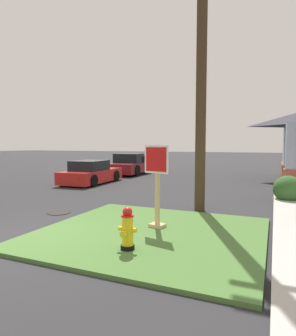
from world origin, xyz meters
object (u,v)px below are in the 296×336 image
Objects in this scene: pickup_truck_maroon at (132,165)px; utility_pole at (202,64)px; fire_hydrant at (127,229)px; stop_sign at (157,189)px; manhole_cover at (59,213)px; parked_sedan_red at (91,173)px.

utility_pole is (7.32, -9.89, 3.99)m from pickup_truck_maroon.
pickup_truck_maroon is 0.59× the size of utility_pole.
utility_pole is at bearing -53.48° from pickup_truck_maroon.
fire_hydrant is at bearing -63.93° from pickup_truck_maroon.
utility_pole reaches higher than stop_sign.
manhole_cover is at bearing -74.10° from pickup_truck_maroon.
stop_sign is 3.66m from manhole_cover.
parked_sedan_red is 5.63m from pickup_truck_maroon.
stop_sign is 0.49× the size of parked_sedan_red.
parked_sedan_red is 0.78× the size of pickup_truck_maroon.
fire_hydrant is at bearing -31.82° from manhole_cover.
pickup_truck_maroon is at bearing 116.07° from fire_hydrant.
manhole_cover is at bearing 148.18° from fire_hydrant.
parked_sedan_red is 9.18m from utility_pole.
fire_hydrant is at bearing -52.08° from parked_sedan_red.
pickup_truck_maroon is (-0.28, 5.62, 0.08)m from parked_sedan_red.
fire_hydrant is 15.75m from pickup_truck_maroon.
pickup_truck_maroon is at bearing 92.85° from parked_sedan_red.
stop_sign is at bearing 91.37° from fire_hydrant.
parked_sedan_red is (-3.13, 6.34, 0.53)m from manhole_cover.
pickup_truck_maroon is (-6.88, 12.49, -0.42)m from stop_sign.
fire_hydrant is 10.80m from parked_sedan_red.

